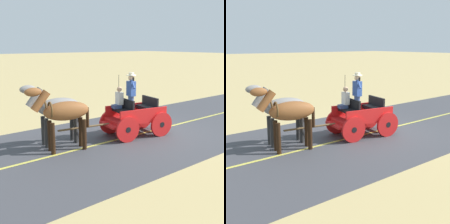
% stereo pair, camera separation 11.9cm
% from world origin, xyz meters
% --- Properties ---
extents(ground_plane, '(200.00, 200.00, 0.00)m').
position_xyz_m(ground_plane, '(0.00, 0.00, 0.00)').
color(ground_plane, tan).
extents(road_surface, '(6.62, 160.00, 0.01)m').
position_xyz_m(road_surface, '(0.00, 0.00, 0.00)').
color(road_surface, '#424247').
rests_on(road_surface, ground).
extents(road_centre_stripe, '(0.12, 160.00, 0.00)m').
position_xyz_m(road_centre_stripe, '(0.00, 0.00, 0.01)').
color(road_centre_stripe, '#DBCC4C').
rests_on(road_centre_stripe, road_surface).
extents(horse_drawn_carriage, '(1.81, 4.51, 2.50)m').
position_xyz_m(horse_drawn_carriage, '(0.05, 0.91, 0.82)').
color(horse_drawn_carriage, red).
rests_on(horse_drawn_carriage, ground).
extents(horse_near_side, '(0.89, 2.15, 2.21)m').
position_xyz_m(horse_near_side, '(0.22, 3.96, 1.32)').
color(horse_near_side, brown).
rests_on(horse_near_side, ground).
extents(horse_off_side, '(0.78, 2.15, 2.21)m').
position_xyz_m(horse_off_side, '(0.95, 3.83, 1.32)').
color(horse_off_side, gray).
rests_on(horse_off_side, ground).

